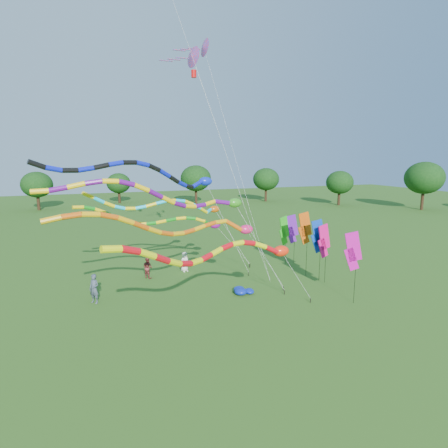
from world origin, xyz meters
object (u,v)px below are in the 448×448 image
object	(u,v)px
tube_kite_red	(231,252)
tube_kite_orange	(187,226)
person_a	(185,262)
person_c	(148,268)
person_b	(94,289)
blue_nylon_heap	(238,291)

from	to	relation	value
tube_kite_red	tube_kite_orange	size ratio (longest dim) A/B	0.88
tube_kite_red	person_a	bearing A→B (deg)	63.42
tube_kite_orange	person_c	size ratio (longest dim) A/B	8.59
person_a	person_b	world-z (taller)	person_b
blue_nylon_heap	person_a	bearing A→B (deg)	108.57
tube_kite_red	tube_kite_orange	world-z (taller)	tube_kite_orange
blue_nylon_heap	tube_kite_red	bearing A→B (deg)	-116.50
blue_nylon_heap	tube_kite_orange	bearing A→B (deg)	-147.27
tube_kite_orange	person_b	distance (m)	7.95
blue_nylon_heap	person_a	xyz separation A→B (m)	(-2.06, 6.13, 0.61)
person_b	person_c	xyz separation A→B (m)	(3.94, 3.77, -0.12)
blue_nylon_heap	person_b	distance (m)	9.24
tube_kite_orange	person_c	world-z (taller)	tube_kite_orange
person_b	person_a	bearing A→B (deg)	76.00
blue_nylon_heap	person_c	size ratio (longest dim) A/B	0.92
tube_kite_red	person_b	world-z (taller)	tube_kite_red
tube_kite_red	blue_nylon_heap	bearing A→B (deg)	40.65
person_a	person_b	xyz separation A→B (m)	(-6.97, -4.34, 0.13)
tube_kite_red	person_a	world-z (taller)	tube_kite_red
tube_kite_orange	person_c	distance (m)	9.45
tube_kite_orange	tube_kite_red	bearing A→B (deg)	-82.24
tube_kite_orange	person_b	size ratio (longest dim) A/B	7.50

